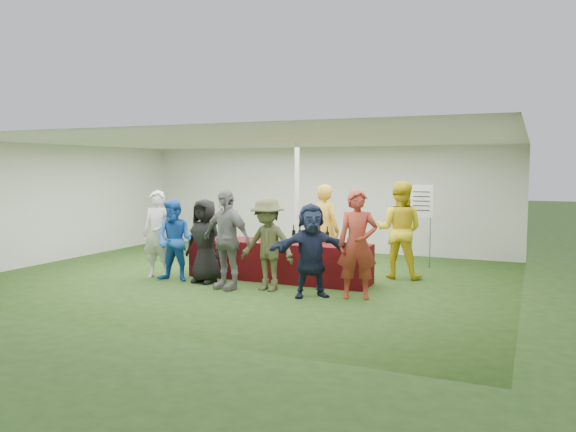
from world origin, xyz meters
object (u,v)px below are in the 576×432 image
at_px(wine_list_sign, 421,207).
at_px(customer_4, 268,244).
at_px(dump_bucket, 353,243).
at_px(staff_back, 400,230).
at_px(serving_table, 279,261).
at_px(customer_0, 158,234).
at_px(customer_1, 175,240).
at_px(customer_6, 358,244).
at_px(customer_2, 205,241).
at_px(customer_5, 311,250).
at_px(staff_pourer, 326,230).
at_px(customer_3, 226,239).

bearing_deg(wine_list_sign, customer_4, -120.82).
distance_m(dump_bucket, wine_list_sign, 2.83).
height_order(dump_bucket, staff_back, staff_back).
xyz_separation_m(serving_table, customer_0, (-2.26, -0.77, 0.49)).
distance_m(customer_1, customer_6, 3.62).
xyz_separation_m(customer_2, customer_5, (2.26, -0.28, -0.00)).
bearing_deg(dump_bucket, staff_pourer, 130.82).
distance_m(customer_5, customer_6, 0.78).
relative_size(serving_table, customer_0, 2.08).
height_order(dump_bucket, customer_0, customer_0).
height_order(customer_4, customer_5, customer_4).
height_order(staff_back, customer_6, staff_back).
xyz_separation_m(staff_pourer, customer_6, (1.19, -1.72, -0.01)).
height_order(wine_list_sign, customer_1, wine_list_sign).
relative_size(dump_bucket, customer_6, 0.13).
relative_size(serving_table, customer_2, 2.27).
bearing_deg(customer_1, customer_3, -14.74).
relative_size(serving_table, dump_bucket, 15.17).
bearing_deg(customer_3, customer_5, 13.91).
relative_size(staff_pourer, staff_back, 0.97).
bearing_deg(customer_6, customer_0, 160.04).
relative_size(customer_0, customer_5, 1.09).
relative_size(wine_list_sign, customer_0, 1.04).
xyz_separation_m(customer_2, customer_6, (3.01, -0.08, 0.11)).
height_order(customer_4, customer_6, customer_6).
height_order(customer_0, customer_3, customer_3).
distance_m(customer_0, customer_5, 3.38).
bearing_deg(serving_table, dump_bucket, -7.96).
bearing_deg(customer_5, wine_list_sign, 38.16).
xyz_separation_m(wine_list_sign, customer_5, (-1.15, -3.56, -0.53)).
distance_m(dump_bucket, staff_back, 1.45).
distance_m(serving_table, customer_5, 1.60).
bearing_deg(staff_pourer, customer_1, 58.05).
relative_size(wine_list_sign, staff_pourer, 0.98).
xyz_separation_m(customer_0, customer_6, (4.11, -0.11, 0.04)).
distance_m(staff_back, customer_3, 3.44).
xyz_separation_m(dump_bucket, customer_2, (-2.73, -0.58, -0.05)).
distance_m(customer_1, customer_2, 0.62).
height_order(staff_pourer, customer_2, staff_pourer).
bearing_deg(wine_list_sign, customer_2, -136.16).
bearing_deg(wine_list_sign, dump_bucket, -104.28).
xyz_separation_m(staff_back, customer_2, (-3.25, -1.93, -0.16)).
relative_size(customer_2, customer_6, 0.87).
bearing_deg(staff_pourer, customer_3, 81.16).
bearing_deg(customer_3, serving_table, 77.82).
distance_m(staff_back, customer_1, 4.37).
distance_m(customer_3, customer_5, 1.63).
bearing_deg(customer_6, staff_back, 64.61).
relative_size(staff_pourer, customer_1, 1.17).
bearing_deg(customer_6, staff_pourer, 106.23).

